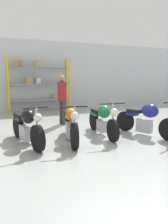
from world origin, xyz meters
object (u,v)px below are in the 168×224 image
at_px(motorcycle_green, 103,119).
at_px(motorcycle_orange, 71,125).
at_px(shelving_rack, 38,82).
at_px(motorcycle_blue, 147,119).
at_px(motorcycle_black, 27,126).
at_px(person_browsing, 62,96).

bearing_deg(motorcycle_green, motorcycle_orange, -75.34).
height_order(shelving_rack, motorcycle_green, shelving_rack).
bearing_deg(motorcycle_orange, motorcycle_green, 112.58).
height_order(motorcycle_green, motorcycle_blue, motorcycle_blue).
relative_size(motorcycle_green, motorcycle_blue, 0.99).
bearing_deg(motorcycle_green, motorcycle_blue, 69.71).
bearing_deg(motorcycle_blue, shelving_rack, 179.33).
bearing_deg(motorcycle_black, shelving_rack, 154.90).
bearing_deg(person_browsing, motorcycle_blue, 109.88).
distance_m(shelving_rack, motorcycle_blue, 6.56).
distance_m(motorcycle_green, person_browsing, 2.11).
distance_m(shelving_rack, motorcycle_orange, 5.92).
relative_size(shelving_rack, motorcycle_green, 1.53).
xyz_separation_m(shelving_rack, person_browsing, (0.11, -3.71, -0.43)).
xyz_separation_m(motorcycle_green, motorcycle_blue, (1.17, -0.56, 0.01)).
xyz_separation_m(shelving_rack, motorcycle_blue, (1.91, -6.21, -0.98)).
xyz_separation_m(shelving_rack, motorcycle_black, (-1.45, -5.62, -1.03)).
bearing_deg(motorcycle_orange, motorcycle_blue, 93.36).
xyz_separation_m(motorcycle_orange, motorcycle_blue, (2.22, -0.38, 0.07)).
relative_size(motorcycle_blue, person_browsing, 1.17).
distance_m(motorcycle_orange, motorcycle_green, 1.07).
height_order(shelving_rack, motorcycle_blue, shelving_rack).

